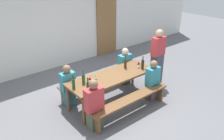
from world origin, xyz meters
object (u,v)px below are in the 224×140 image
at_px(wooden_door, 107,28).
at_px(wine_bottle_0, 88,87).
at_px(seated_guest_near_0, 94,106).
at_px(seated_guest_near_1, 152,81).
at_px(bench_far, 96,79).
at_px(seated_guest_far_0, 68,87).
at_px(wine_glass_1, 90,78).
at_px(wine_bottle_3, 143,64).
at_px(wine_bottle_2, 73,83).
at_px(wine_glass_3, 72,78).
at_px(wine_bottle_1, 83,79).
at_px(bench_near, 131,101).
at_px(tasting_table, 112,78).
at_px(wine_glass_2, 139,63).
at_px(wine_glass_0, 95,75).
at_px(standing_host, 157,59).
at_px(seated_guest_far_1, 125,67).
at_px(wine_bottle_4, 125,64).

xyz_separation_m(wooden_door, wine_bottle_0, (-2.99, -3.17, -0.17)).
bearing_deg(seated_guest_near_0, seated_guest_near_1, -90.00).
relative_size(bench_far, seated_guest_far_0, 2.00).
bearing_deg(wine_glass_1, wine_bottle_3, -8.56).
relative_size(wine_bottle_2, wine_glass_3, 1.96).
distance_m(wine_bottle_1, seated_guest_near_0, 0.75).
height_order(bench_far, seated_guest_far_0, seated_guest_far_0).
height_order(bench_near, wine_bottle_2, wine_bottle_2).
xyz_separation_m(bench_near, seated_guest_far_0, (-0.93, 1.26, 0.16)).
bearing_deg(tasting_table, bench_far, 90.00).
bearing_deg(wine_glass_2, wine_bottle_2, 176.49).
bearing_deg(wine_bottle_2, bench_near, -35.49).
height_order(seated_guest_near_0, seated_guest_far_0, seated_guest_near_0).
bearing_deg(wine_glass_0, wine_glass_2, -8.13).
relative_size(wine_bottle_1, seated_guest_far_0, 0.30).
height_order(bench_near, wine_glass_1, wine_glass_1).
distance_m(wine_bottle_1, wine_glass_2, 1.62).
distance_m(wine_bottle_0, standing_host, 2.50).
distance_m(bench_far, seated_guest_near_0, 1.58).
xyz_separation_m(wine_bottle_0, seated_guest_far_1, (1.84, 0.86, -0.36)).
height_order(tasting_table, wine_glass_3, wine_glass_3).
bearing_deg(wine_glass_1, tasting_table, -4.00).
xyz_separation_m(wine_bottle_0, wine_glass_2, (1.76, 0.24, -0.01)).
distance_m(seated_guest_near_0, seated_guest_near_1, 1.82).
bearing_deg(bench_far, bench_near, -90.00).
xyz_separation_m(wine_bottle_4, wine_glass_0, (-0.97, -0.01, -0.02)).
relative_size(wine_bottle_0, wine_glass_1, 2.40).
bearing_deg(wine_bottle_0, wine_bottle_1, 70.25).
bearing_deg(wine_bottle_0, wine_glass_0, 40.74).
bearing_deg(seated_guest_near_1, tasting_table, 58.05).
height_order(seated_guest_near_0, standing_host, standing_host).
bearing_deg(seated_guest_near_1, wine_glass_0, 63.00).
relative_size(wooden_door, wine_bottle_1, 6.43).
height_order(wine_bottle_2, wine_glass_1, wine_bottle_2).
height_order(wine_glass_0, wine_glass_3, wine_glass_3).
xyz_separation_m(wine_bottle_2, wine_glass_2, (1.90, -0.12, 0.01)).
bearing_deg(bench_near, seated_guest_near_0, 170.87).
height_order(wine_bottle_3, wine_glass_1, wine_bottle_3).
bearing_deg(wine_bottle_1, wine_bottle_0, -109.75).
distance_m(wine_glass_0, wine_glass_3, 0.55).
height_order(wine_glass_1, seated_guest_near_0, seated_guest_near_0).
relative_size(wine_bottle_3, seated_guest_far_1, 0.31).
bearing_deg(seated_guest_far_1, wine_glass_3, -82.67).
bearing_deg(wine_bottle_2, seated_guest_far_1, 14.28).
height_order(tasting_table, wine_bottle_3, wine_bottle_3).
distance_m(wine_glass_0, seated_guest_near_1, 1.50).
bearing_deg(bench_far, wine_glass_1, -133.53).
relative_size(wine_glass_2, seated_guest_near_1, 0.16).
bearing_deg(bench_near, wine_glass_0, 117.15).
height_order(wine_bottle_0, standing_host, standing_host).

